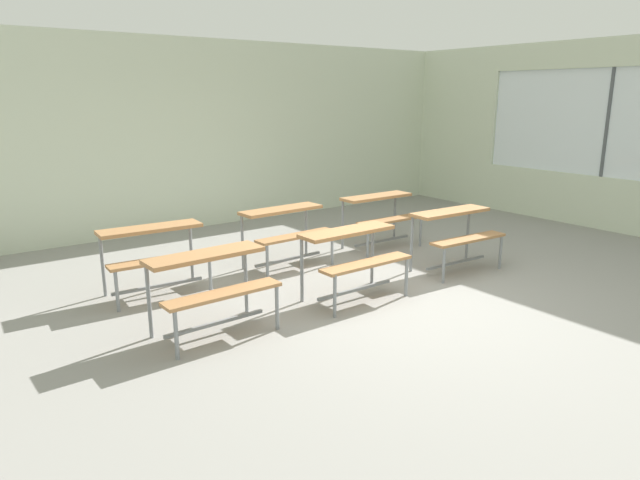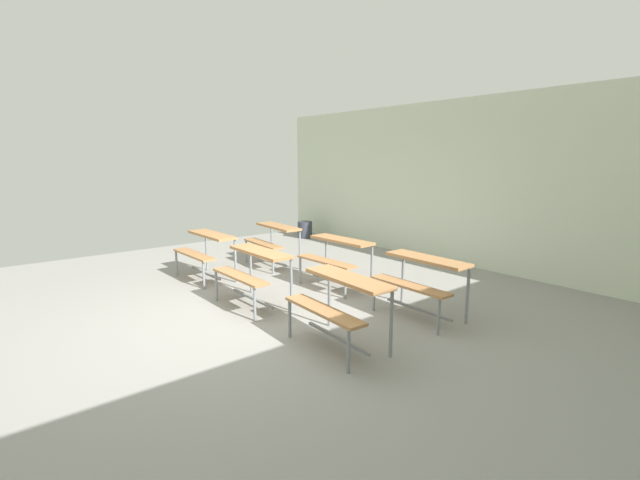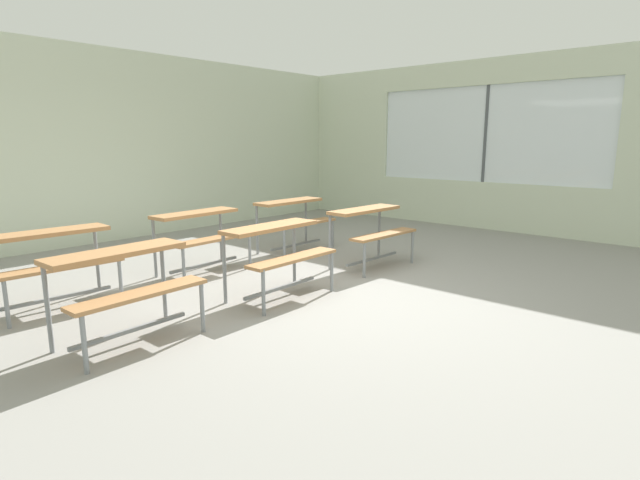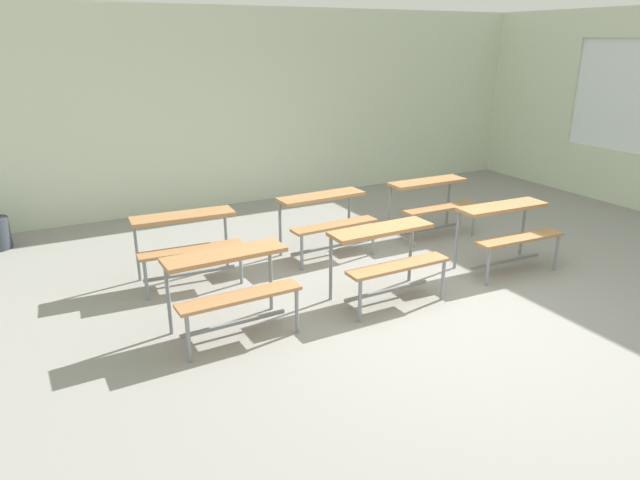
{
  "view_description": "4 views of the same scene",
  "coord_description": "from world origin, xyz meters",
  "px_view_note": "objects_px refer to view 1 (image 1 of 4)",
  "views": [
    {
      "loc": [
        -4.04,
        -4.1,
        2.13
      ],
      "look_at": [
        -0.3,
        0.98,
        0.5
      ],
      "focal_mm": 31.59,
      "sensor_mm": 36.0,
      "label": 1
    },
    {
      "loc": [
        4.49,
        -2.48,
        1.96
      ],
      "look_at": [
        -0.67,
        1.71,
        0.68
      ],
      "focal_mm": 24.08,
      "sensor_mm": 36.0,
      "label": 2
    },
    {
      "loc": [
        -3.8,
        -3.3,
        1.6
      ],
      "look_at": [
        0.2,
        0.23,
        0.53
      ],
      "focal_mm": 28.0,
      "sensor_mm": 36.0,
      "label": 3
    },
    {
      "loc": [
        -3.39,
        -4.04,
        2.52
      ],
      "look_at": [
        -0.74,
        1.01,
        0.49
      ],
      "focal_mm": 31.61,
      "sensor_mm": 36.0,
      "label": 4
    }
  ],
  "objects_px": {
    "desk_bench_r1c1": "(286,223)",
    "desk_bench_r0c0": "(212,274)",
    "desk_bench_r1c2": "(381,209)",
    "desk_bench_r0c2": "(456,226)",
    "desk_bench_r1c0": "(154,245)",
    "desk_bench_r0c1": "(354,248)"
  },
  "relations": [
    {
      "from": "desk_bench_r0c0",
      "to": "desk_bench_r1c1",
      "type": "height_order",
      "value": "same"
    },
    {
      "from": "desk_bench_r0c1",
      "to": "desk_bench_r0c2",
      "type": "relative_size",
      "value": 0.99
    },
    {
      "from": "desk_bench_r1c0",
      "to": "desk_bench_r0c0",
      "type": "bearing_deg",
      "value": -85.46
    },
    {
      "from": "desk_bench_r0c2",
      "to": "desk_bench_r1c1",
      "type": "height_order",
      "value": "same"
    },
    {
      "from": "desk_bench_r1c1",
      "to": "desk_bench_r1c2",
      "type": "xyz_separation_m",
      "value": [
        1.6,
        -0.01,
        0.0
      ]
    },
    {
      "from": "desk_bench_r0c2",
      "to": "desk_bench_r1c1",
      "type": "distance_m",
      "value": 2.11
    },
    {
      "from": "desk_bench_r0c0",
      "to": "desk_bench_r0c2",
      "type": "bearing_deg",
      "value": -2.33
    },
    {
      "from": "desk_bench_r0c1",
      "to": "desk_bench_r1c2",
      "type": "bearing_deg",
      "value": 38.98
    },
    {
      "from": "desk_bench_r0c1",
      "to": "desk_bench_r1c2",
      "type": "xyz_separation_m",
      "value": [
        1.66,
        1.39,
        0.0
      ]
    },
    {
      "from": "desk_bench_r0c1",
      "to": "desk_bench_r1c1",
      "type": "distance_m",
      "value": 1.4
    },
    {
      "from": "desk_bench_r0c0",
      "to": "desk_bench_r1c1",
      "type": "bearing_deg",
      "value": 36.64
    },
    {
      "from": "desk_bench_r0c0",
      "to": "desk_bench_r1c2",
      "type": "xyz_separation_m",
      "value": [
        3.28,
        1.33,
        0.0
      ]
    },
    {
      "from": "desk_bench_r0c0",
      "to": "desk_bench_r1c2",
      "type": "height_order",
      "value": "same"
    },
    {
      "from": "desk_bench_r1c1",
      "to": "desk_bench_r1c2",
      "type": "bearing_deg",
      "value": -2.96
    },
    {
      "from": "desk_bench_r0c0",
      "to": "desk_bench_r1c0",
      "type": "height_order",
      "value": "same"
    },
    {
      "from": "desk_bench_r0c0",
      "to": "desk_bench_r0c1",
      "type": "xyz_separation_m",
      "value": [
        1.62,
        -0.06,
        0.0
      ]
    },
    {
      "from": "desk_bench_r0c0",
      "to": "desk_bench_r1c0",
      "type": "xyz_separation_m",
      "value": [
        -0.04,
        1.32,
        0.0
      ]
    },
    {
      "from": "desk_bench_r0c0",
      "to": "desk_bench_r0c1",
      "type": "bearing_deg",
      "value": -4.05
    },
    {
      "from": "desk_bench_r1c1",
      "to": "desk_bench_r0c0",
      "type": "bearing_deg",
      "value": -143.89
    },
    {
      "from": "desk_bench_r0c2",
      "to": "desk_bench_r1c2",
      "type": "distance_m",
      "value": 1.35
    },
    {
      "from": "desk_bench_r0c0",
      "to": "desk_bench_r1c2",
      "type": "relative_size",
      "value": 1.01
    },
    {
      "from": "desk_bench_r0c0",
      "to": "desk_bench_r0c2",
      "type": "height_order",
      "value": "same"
    }
  ]
}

